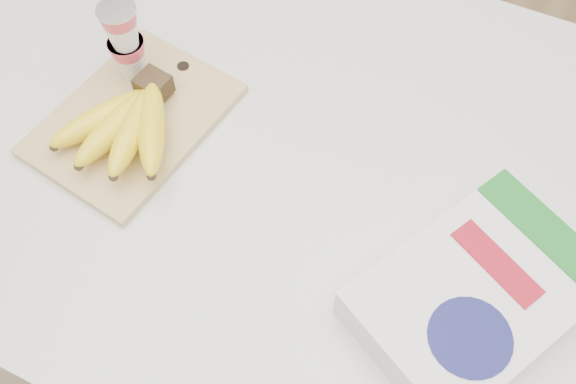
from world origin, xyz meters
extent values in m
plane|color=tan|center=(0.00, 0.00, 0.00)|extent=(4.00, 4.00, 0.00)
cube|color=silver|center=(0.00, 0.00, 0.52)|extent=(1.38, 0.92, 1.03)
cube|color=#D9B477|center=(-0.20, -0.06, 1.04)|extent=(0.27, 0.33, 0.02)
cube|color=#382816|center=(-0.19, 0.00, 1.07)|extent=(0.05, 0.05, 0.03)
ellipsoid|color=yellow|center=(-0.23, -0.09, 1.07)|extent=(0.11, 0.18, 0.05)
sphere|color=#382816|center=(-0.26, -0.17, 1.07)|extent=(0.01, 0.01, 0.01)
ellipsoid|color=yellow|center=(-0.20, -0.10, 1.07)|extent=(0.06, 0.19, 0.05)
sphere|color=#382816|center=(-0.20, -0.18, 1.07)|extent=(0.01, 0.01, 0.01)
ellipsoid|color=yellow|center=(-0.17, -0.09, 1.08)|extent=(0.08, 0.19, 0.05)
sphere|color=#382816|center=(-0.15, -0.18, 1.08)|extent=(0.01, 0.01, 0.01)
ellipsoid|color=yellow|center=(-0.14, -0.08, 1.09)|extent=(0.13, 0.18, 0.05)
sphere|color=#382816|center=(-0.10, -0.16, 1.09)|extent=(0.01, 0.01, 0.01)
cylinder|color=silver|center=(-0.24, 0.02, 1.19)|extent=(0.06, 0.06, 0.00)
cube|color=white|center=(0.37, -0.12, 1.07)|extent=(0.32, 0.36, 0.07)
cube|color=#186F21|center=(0.43, -0.01, 1.10)|extent=(0.21, 0.14, 0.00)
cylinder|color=#151852|center=(0.38, -0.19, 1.10)|extent=(0.14, 0.14, 0.00)
cube|color=maroon|center=(0.38, -0.08, 1.10)|extent=(0.13, 0.09, 0.00)
camera|label=1|loc=(0.28, -0.51, 1.85)|focal=40.00mm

